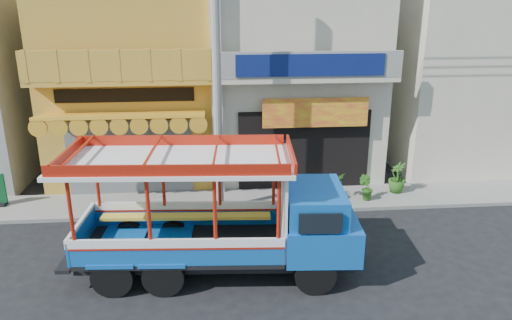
% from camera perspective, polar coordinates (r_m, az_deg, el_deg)
% --- Properties ---
extents(ground, '(90.00, 90.00, 0.00)m').
position_cam_1_polar(ground, '(13.35, 0.54, -11.76)').
color(ground, black).
rests_on(ground, ground).
extents(sidewalk, '(30.00, 2.00, 0.12)m').
position_cam_1_polar(sidewalk, '(16.89, -0.76, -4.70)').
color(sidewalk, slate).
rests_on(sidewalk, ground).
extents(shophouse_left, '(6.00, 7.50, 8.24)m').
position_cam_1_polar(shophouse_left, '(19.80, -13.52, 10.50)').
color(shophouse_left, gold).
rests_on(shophouse_left, ground).
extents(shophouse_right, '(6.00, 6.75, 8.24)m').
position_cam_1_polar(shophouse_right, '(19.84, 4.20, 10.97)').
color(shophouse_right, beige).
rests_on(shophouse_right, ground).
extents(party_pilaster, '(0.35, 0.30, 8.00)m').
position_cam_1_polar(party_pilaster, '(16.54, -4.54, 9.02)').
color(party_pilaster, beige).
rests_on(party_pilaster, ground).
extents(filler_building_right, '(6.00, 6.00, 7.60)m').
position_cam_1_polar(filler_building_right, '(22.13, 22.64, 9.60)').
color(filler_building_right, beige).
rests_on(filler_building_right, ground).
extents(utility_pole, '(28.00, 0.26, 9.00)m').
position_cam_1_polar(utility_pole, '(14.86, -3.99, 11.96)').
color(utility_pole, gray).
rests_on(utility_pole, ground).
extents(songthaew_truck, '(7.22, 2.77, 3.31)m').
position_cam_1_polar(songthaew_truck, '(12.24, -2.40, -6.33)').
color(songthaew_truck, black).
rests_on(songthaew_truck, ground).
extents(potted_plant_a, '(1.08, 1.05, 0.91)m').
position_cam_1_polar(potted_plant_a, '(16.97, 8.64, -2.90)').
color(potted_plant_a, '#275819').
rests_on(potted_plant_a, sidewalk).
extents(potted_plant_b, '(0.60, 0.58, 0.85)m').
position_cam_1_polar(potted_plant_b, '(17.08, 12.45, -3.11)').
color(potted_plant_b, '#275819').
rests_on(potted_plant_b, sidewalk).
extents(potted_plant_c, '(0.62, 0.62, 1.08)m').
position_cam_1_polar(potted_plant_c, '(17.97, 15.85, -1.91)').
color(potted_plant_c, '#275819').
rests_on(potted_plant_c, sidewalk).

